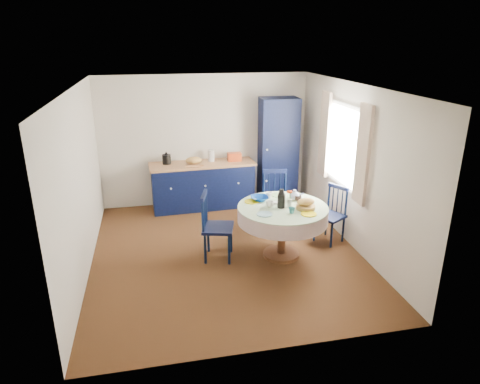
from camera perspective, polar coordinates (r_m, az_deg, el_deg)
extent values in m
plane|color=black|center=(6.67, -1.86, -8.04)|extent=(4.50, 4.50, 0.00)
plane|color=white|center=(5.92, -2.13, 13.84)|extent=(4.50, 4.50, 0.00)
cube|color=beige|center=(8.33, -4.71, 6.86)|extent=(4.00, 0.02, 2.50)
cube|color=beige|center=(6.18, -20.56, 0.94)|extent=(0.02, 4.50, 2.50)
cube|color=beige|center=(6.80, 14.87, 3.23)|extent=(0.02, 4.50, 2.50)
plane|color=white|center=(6.99, 13.95, 5.90)|extent=(0.00, 1.20, 1.20)
cube|color=beige|center=(6.34, 16.04, 4.76)|extent=(0.05, 0.34, 1.45)
cube|color=beige|center=(7.57, 11.20, 7.54)|extent=(0.05, 0.34, 1.45)
cube|color=black|center=(8.27, -4.97, 0.78)|extent=(1.94, 0.66, 0.85)
cube|color=#A16F49|center=(8.14, -5.06, 3.73)|extent=(2.01, 0.70, 0.04)
cube|color=#963010|center=(8.25, -0.80, 4.76)|extent=(0.27, 0.15, 0.16)
cube|color=#A16F49|center=(8.03, -6.13, 3.69)|extent=(0.35, 0.25, 0.02)
ellipsoid|color=#C4824C|center=(8.01, -6.15, 4.21)|extent=(0.31, 0.20, 0.13)
cylinder|color=silver|center=(8.22, -3.91, 4.87)|extent=(0.12, 0.12, 0.22)
cube|color=black|center=(8.43, 5.08, 5.47)|extent=(0.74, 0.54, 2.06)
cylinder|color=white|center=(8.08, 3.73, 5.62)|extent=(0.04, 0.02, 0.04)
cylinder|color=white|center=(8.26, 3.63, 1.47)|extent=(0.04, 0.02, 0.04)
cylinder|color=#502A16|center=(6.60, 5.49, -8.22)|extent=(0.55, 0.55, 0.05)
cylinder|color=#502A16|center=(6.43, 5.60, -5.31)|extent=(0.12, 0.12, 0.73)
cylinder|color=#502A16|center=(6.28, 5.72, -2.17)|extent=(1.26, 1.26, 0.03)
cylinder|color=white|center=(6.31, 5.69, -2.97)|extent=(1.32, 1.32, 0.22)
cylinder|color=white|center=(6.27, 5.72, -1.99)|extent=(1.32, 1.32, 0.01)
cylinder|color=#90BEC9|center=(5.97, 3.28, -2.96)|extent=(0.22, 0.22, 0.01)
cylinder|color=yellow|center=(6.04, 9.15, -2.91)|extent=(0.22, 0.22, 0.01)
cylinder|color=navy|center=(6.47, 8.92, -1.33)|extent=(0.22, 0.22, 0.01)
cylinder|color=#83B36D|center=(6.70, 5.09, -0.39)|extent=(0.22, 0.22, 0.01)
cylinder|color=yellow|center=(6.41, 1.57, -1.27)|extent=(0.22, 0.22, 0.01)
cylinder|color=olive|center=(6.22, 8.73, -1.99)|extent=(0.28, 0.28, 0.05)
ellipsoid|color=#C4824C|center=(6.19, 8.77, -1.31)|extent=(0.26, 0.16, 0.11)
cube|color=silver|center=(6.33, 4.80, -1.48)|extent=(0.10, 0.07, 0.04)
cylinder|color=black|center=(6.24, -1.45, -7.68)|extent=(0.04, 0.04, 0.47)
cylinder|color=black|center=(6.57, -1.20, -6.18)|extent=(0.04, 0.04, 0.47)
cylinder|color=black|center=(6.28, -4.66, -7.58)|extent=(0.04, 0.04, 0.47)
cylinder|color=black|center=(6.60, -4.24, -6.09)|extent=(0.04, 0.04, 0.47)
cube|color=black|center=(6.31, -2.93, -4.79)|extent=(0.54, 0.56, 0.04)
cylinder|color=black|center=(6.06, -5.01, -3.22)|extent=(0.04, 0.04, 0.52)
cylinder|color=black|center=(6.40, -4.55, -1.91)|extent=(0.04, 0.04, 0.52)
cube|color=black|center=(6.14, -4.84, -0.48)|extent=(0.15, 0.41, 0.07)
cylinder|color=black|center=(6.15, -4.89, -3.09)|extent=(0.02, 0.02, 0.44)
cylinder|color=black|center=(6.23, -4.77, -2.74)|extent=(0.02, 0.02, 0.44)
cylinder|color=black|center=(6.32, -4.65, -2.39)|extent=(0.02, 0.02, 0.44)
cylinder|color=black|center=(7.17, 3.42, -3.88)|extent=(0.04, 0.04, 0.47)
cylinder|color=black|center=(7.23, 6.34, -3.79)|extent=(0.04, 0.04, 0.47)
cylinder|color=black|center=(7.49, 3.12, -2.80)|extent=(0.04, 0.04, 0.47)
cylinder|color=black|center=(7.54, 5.91, -2.73)|extent=(0.04, 0.04, 0.47)
cube|color=black|center=(7.26, 4.76, -1.44)|extent=(0.52, 0.50, 0.04)
cylinder|color=black|center=(7.33, 3.17, 0.98)|extent=(0.04, 0.04, 0.52)
cylinder|color=black|center=(7.38, 6.03, 1.03)|extent=(0.04, 0.04, 0.52)
cube|color=black|center=(7.28, 4.66, 2.79)|extent=(0.42, 0.10, 0.07)
cylinder|color=black|center=(7.35, 3.84, 0.84)|extent=(0.02, 0.02, 0.44)
cylinder|color=black|center=(7.36, 4.60, 0.85)|extent=(0.02, 0.02, 0.44)
cylinder|color=black|center=(7.37, 5.35, 0.86)|extent=(0.02, 0.02, 0.44)
cylinder|color=black|center=(7.04, 9.91, -4.85)|extent=(0.04, 0.04, 0.42)
cylinder|color=black|center=(6.87, 12.10, -5.67)|extent=(0.04, 0.04, 0.42)
cylinder|color=black|center=(7.28, 11.42, -4.12)|extent=(0.04, 0.04, 0.42)
cylinder|color=black|center=(7.11, 13.58, -4.89)|extent=(0.04, 0.04, 0.42)
cube|color=black|center=(6.98, 11.88, -3.16)|extent=(0.55, 0.55, 0.04)
cylinder|color=black|center=(7.12, 11.77, -0.65)|extent=(0.04, 0.04, 0.47)
cylinder|color=black|center=(6.95, 13.98, -1.36)|extent=(0.04, 0.04, 0.47)
cube|color=black|center=(6.96, 13.00, 0.65)|extent=(0.22, 0.34, 0.06)
cylinder|color=black|center=(7.08, 12.27, -0.96)|extent=(0.02, 0.02, 0.39)
cylinder|color=black|center=(7.04, 12.85, -1.15)|extent=(0.02, 0.02, 0.39)
cylinder|color=black|center=(6.99, 13.44, -1.34)|extent=(0.02, 0.02, 0.39)
imported|color=silver|center=(6.22, 4.01, -1.61)|extent=(0.11, 0.11, 0.09)
imported|color=teal|center=(6.03, 6.91, -2.45)|extent=(0.09, 0.09, 0.09)
imported|color=black|center=(6.51, 7.72, -0.78)|extent=(0.11, 0.11, 0.09)
imported|color=silver|center=(6.55, 3.88, -0.44)|extent=(0.10, 0.10, 0.10)
imported|color=navy|center=(6.47, 2.61, -0.85)|extent=(0.26, 0.26, 0.06)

